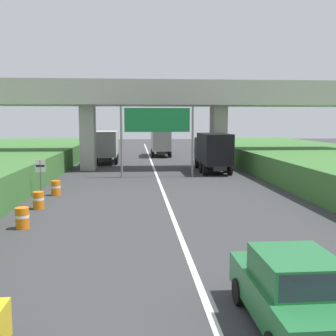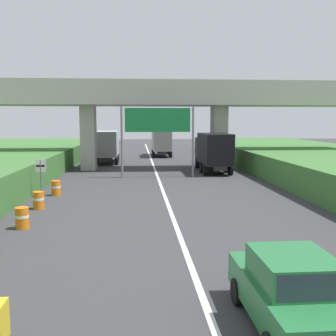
# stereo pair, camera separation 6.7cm
# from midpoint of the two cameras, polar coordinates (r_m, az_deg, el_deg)

# --- Properties ---
(lane_centre_stripe) EXTENTS (0.20, 98.72, 0.01)m
(lane_centre_stripe) POSITION_cam_midpoint_polar(r_m,az_deg,el_deg) (30.83, -1.43, -1.71)
(lane_centre_stripe) COLOR white
(lane_centre_stripe) RESTS_ON ground
(overpass_bridge) EXTENTS (40.00, 4.80, 8.14)m
(overpass_bridge) POSITION_cam_midpoint_polar(r_m,az_deg,el_deg) (37.86, -2.08, 9.23)
(overpass_bridge) COLOR #ADA89E
(overpass_bridge) RESTS_ON ground
(overhead_highway_sign) EXTENTS (5.88, 0.18, 5.64)m
(overhead_highway_sign) POSITION_cam_midpoint_polar(r_m,az_deg,el_deg) (32.03, -1.60, 6.13)
(overhead_highway_sign) COLOR slate
(overhead_highway_sign) RESTS_ON ground
(speed_limit_sign) EXTENTS (0.60, 0.08, 2.23)m
(speed_limit_sign) POSITION_cam_midpoint_polar(r_m,az_deg,el_deg) (25.08, -17.75, -0.56)
(speed_limit_sign) COLOR slate
(speed_limit_sign) RESTS_ON ground
(truck_black) EXTENTS (2.44, 7.30, 3.44)m
(truck_black) POSITION_cam_midpoint_polar(r_m,az_deg,el_deg) (35.83, 6.28, 2.53)
(truck_black) COLOR black
(truck_black) RESTS_ON ground
(truck_silver) EXTENTS (2.44, 7.30, 3.44)m
(truck_silver) POSITION_cam_midpoint_polar(r_m,az_deg,el_deg) (44.09, -8.74, 3.26)
(truck_silver) COLOR black
(truck_silver) RESTS_ON ground
(truck_blue) EXTENTS (2.44, 7.30, 3.44)m
(truck_blue) POSITION_cam_midpoint_polar(r_m,az_deg,el_deg) (51.96, -1.13, 3.84)
(truck_blue) COLOR black
(truck_blue) RESTS_ON ground
(car_green) EXTENTS (1.86, 4.10, 1.72)m
(car_green) POSITION_cam_midpoint_polar(r_m,az_deg,el_deg) (9.37, 17.11, -16.49)
(car_green) COLOR #236B38
(car_green) RESTS_ON ground
(construction_barrel_2) EXTENTS (0.57, 0.57, 0.90)m
(construction_barrel_2) POSITION_cam_midpoint_polar(r_m,az_deg,el_deg) (18.04, -20.11, -6.68)
(construction_barrel_2) COLOR orange
(construction_barrel_2) RESTS_ON ground
(construction_barrel_3) EXTENTS (0.57, 0.57, 0.90)m
(construction_barrel_3) POSITION_cam_midpoint_polar(r_m,az_deg,el_deg) (21.72, -18.02, -4.38)
(construction_barrel_3) COLOR orange
(construction_barrel_3) RESTS_ON ground
(construction_barrel_4) EXTENTS (0.57, 0.57, 0.90)m
(construction_barrel_4) POSITION_cam_midpoint_polar(r_m,az_deg,el_deg) (25.36, -15.74, -2.74)
(construction_barrel_4) COLOR orange
(construction_barrel_4) RESTS_ON ground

